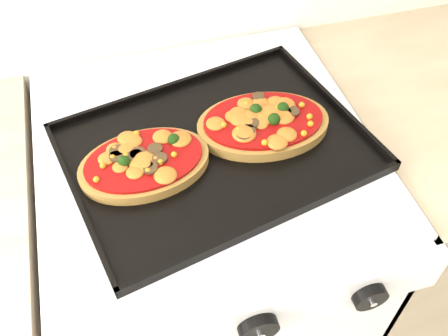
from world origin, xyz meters
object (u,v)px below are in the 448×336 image
object	(u,v)px
baking_tray	(216,146)
stove	(211,270)
pizza_right	(263,123)
pizza_left	(144,162)

from	to	relation	value
baking_tray	stove	bearing A→B (deg)	103.50
pizza_right	baking_tray	bearing A→B (deg)	-168.20
stove	pizza_left	world-z (taller)	pizza_left
stove	pizza_left	size ratio (longest dim) A/B	4.14
pizza_left	pizza_right	bearing A→B (deg)	8.71
stove	baking_tray	distance (m)	0.47
baking_tray	pizza_left	bearing A→B (deg)	174.27
stove	baking_tray	world-z (taller)	baking_tray
stove	pizza_left	bearing A→B (deg)	-160.43
pizza_left	pizza_right	xyz separation A→B (m)	(0.22, 0.03, 0.00)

